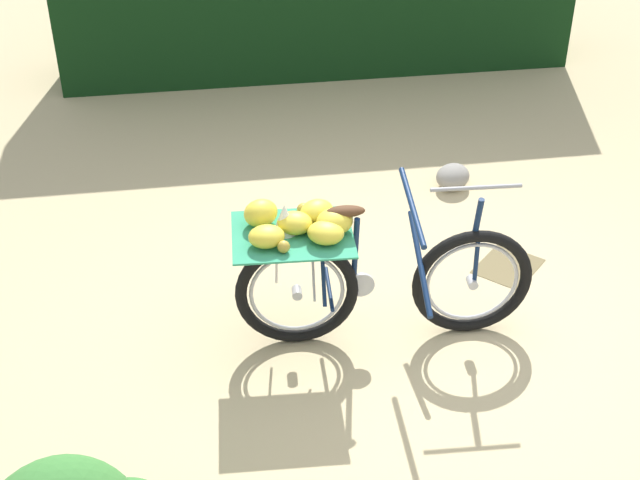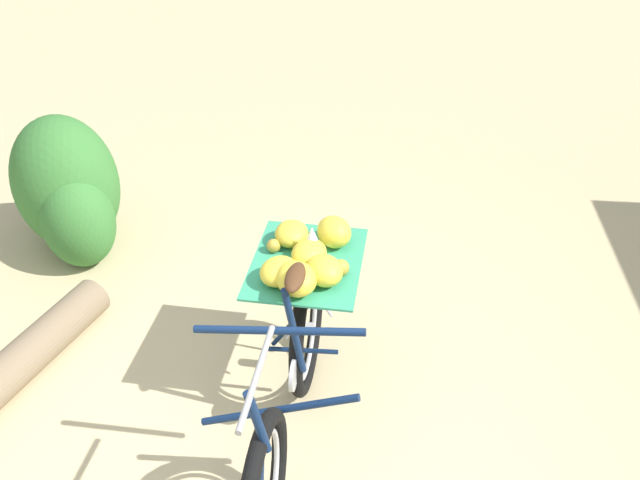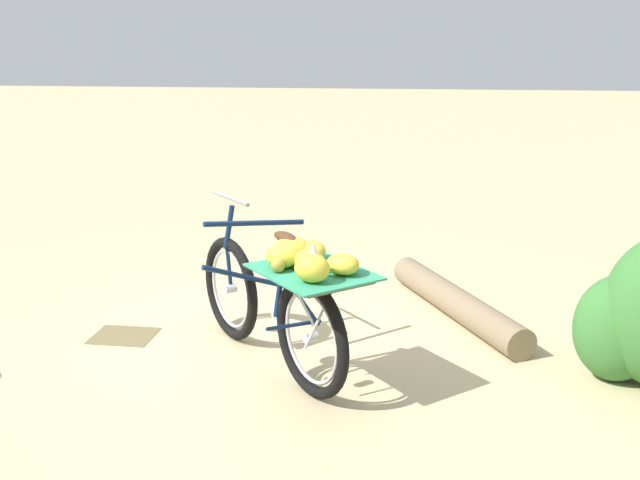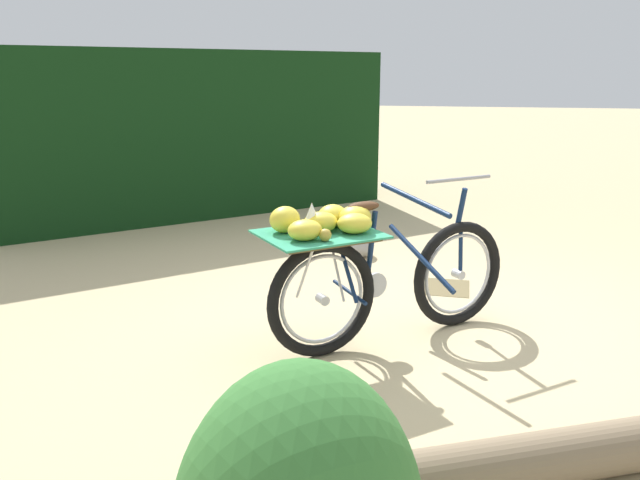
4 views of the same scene
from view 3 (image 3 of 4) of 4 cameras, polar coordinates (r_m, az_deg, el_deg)
The scene contains 4 objects.
ground_plane at distance 5.02m, azimuth -6.22°, elevation -8.73°, with size 60.00×60.00×0.00m, color #C6B284.
bicycle at distance 4.51m, azimuth -3.24°, elevation -4.30°, with size 1.40×1.54×1.03m.
fallen_log at distance 5.66m, azimuth 10.61°, elevation -4.84°, with size 0.23×0.23×1.75m, color #7F6B51.
leaf_litter_patch at distance 5.43m, azimuth -15.15°, elevation -7.25°, with size 0.44×0.36×0.01m, color olive.
Camera 3 is at (1.17, -4.44, 2.02)m, focal length 40.77 mm.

